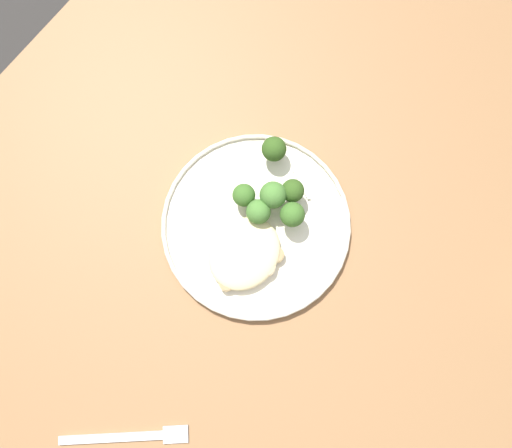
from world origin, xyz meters
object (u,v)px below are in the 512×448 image
at_px(seared_scallop_right_edge, 266,267).
at_px(dinner_fork, 129,437).
at_px(broccoli_floret_center_pile, 274,149).
at_px(broccoli_floret_beside_noodles, 258,212).
at_px(broccoli_floret_small_sprig, 244,195).
at_px(seared_scallop_large_seared, 276,255).
at_px(broccoli_floret_near_rim, 292,191).
at_px(dinner_plate, 256,225).
at_px(seared_scallop_tilted_round, 226,284).
at_px(seared_scallop_tiny_bay, 251,269).
at_px(broccoli_floret_left_leaning, 292,215).
at_px(broccoli_floret_split_head, 273,195).
at_px(seared_scallop_left_edge, 245,252).

distance_m(seared_scallop_right_edge, dinner_fork, 0.31).
bearing_deg(broccoli_floret_center_pile, broccoli_floret_beside_noodles, 24.46).
bearing_deg(broccoli_floret_beside_noodles, broccoli_floret_small_sprig, -102.14).
bearing_deg(seared_scallop_large_seared, broccoli_floret_beside_noodles, -118.38).
distance_m(broccoli_floret_near_rim, dinner_fork, 0.43).
height_order(dinner_plate, seared_scallop_tilted_round, seared_scallop_tilted_round).
xyz_separation_m(seared_scallop_tilted_round, seared_scallop_large_seared, (-0.08, 0.03, -0.00)).
xyz_separation_m(dinner_plate, seared_scallop_tiny_bay, (0.06, 0.04, 0.01)).
distance_m(seared_scallop_tilted_round, broccoli_floret_near_rim, 0.17).
xyz_separation_m(broccoli_floret_beside_noodles, dinner_fork, (0.37, 0.05, -0.04)).
bearing_deg(broccoli_floret_near_rim, broccoli_floret_center_pile, -119.94).
bearing_deg(seared_scallop_large_seared, broccoli_floret_center_pile, -140.86).
height_order(broccoli_floret_center_pile, broccoli_floret_left_leaning, broccoli_floret_left_leaning).
distance_m(broccoli_floret_near_rim, broccoli_floret_left_leaning, 0.04).
distance_m(seared_scallop_tiny_bay, broccoli_floret_split_head, 0.11).
xyz_separation_m(seared_scallop_tilted_round, broccoli_floret_beside_noodles, (-0.11, -0.03, 0.02)).
relative_size(dinner_plate, seared_scallop_large_seared, 11.61).
bearing_deg(broccoli_floret_small_sprig, seared_scallop_tilted_round, 26.96).
height_order(broccoli_floret_split_head, broccoli_floret_small_sprig, broccoli_floret_split_head).
bearing_deg(seared_scallop_left_edge, broccoli_floret_split_head, -169.36).
bearing_deg(dinner_fork, seared_scallop_left_edge, -173.95).
bearing_deg(broccoli_floret_split_head, broccoli_floret_near_rim, 145.33).
bearing_deg(seared_scallop_tilted_round, seared_scallop_large_seared, 158.62).
height_order(seared_scallop_right_edge, dinner_fork, seared_scallop_right_edge).
height_order(broccoli_floret_center_pile, dinner_fork, broccoli_floret_center_pile).
xyz_separation_m(seared_scallop_tiny_bay, broccoli_floret_split_head, (-0.10, -0.04, 0.03)).
bearing_deg(seared_scallop_large_seared, seared_scallop_left_edge, -55.85).
relative_size(seared_scallop_right_edge, broccoli_floret_small_sprig, 0.59).
height_order(seared_scallop_right_edge, broccoli_floret_beside_noodles, broccoli_floret_beside_noodles).
distance_m(seared_scallop_large_seared, broccoli_floret_beside_noodles, 0.07).
distance_m(seared_scallop_tiny_bay, broccoli_floret_near_rim, 0.13).
height_order(broccoli_floret_near_rim, broccoli_floret_small_sprig, broccoli_floret_near_rim).
height_order(seared_scallop_right_edge, broccoli_floret_small_sprig, broccoli_floret_small_sprig).
bearing_deg(broccoli_floret_near_rim, seared_scallop_tiny_bay, 10.25).
xyz_separation_m(dinner_plate, broccoli_floret_small_sprig, (-0.02, -0.04, 0.03)).
distance_m(seared_scallop_tilted_round, broccoli_floret_beside_noodles, 0.12).
bearing_deg(seared_scallop_right_edge, dinner_fork, -1.07).
bearing_deg(dinner_fork, seared_scallop_tilted_round, -174.41).
relative_size(seared_scallop_left_edge, seared_scallop_tiny_bay, 1.03).
relative_size(seared_scallop_large_seared, broccoli_floret_split_head, 0.40).
bearing_deg(broccoli_floret_beside_noodles, seared_scallop_right_edge, 45.95).
bearing_deg(seared_scallop_large_seared, broccoli_floret_split_head, -138.53).
relative_size(broccoli_floret_center_pile, broccoli_floret_beside_noodles, 0.98).
bearing_deg(seared_scallop_tiny_bay, broccoli_floret_left_leaning, -179.97).
bearing_deg(broccoli_floret_left_leaning, broccoli_floret_small_sprig, -75.52).
relative_size(seared_scallop_left_edge, broccoli_floret_near_rim, 0.62).
xyz_separation_m(broccoli_floret_near_rim, broccoli_floret_split_head, (0.02, -0.02, 0.01)).
bearing_deg(seared_scallop_large_seared, broccoli_floret_left_leaning, -164.59).
height_order(dinner_plate, seared_scallop_tiny_bay, seared_scallop_tiny_bay).
relative_size(seared_scallop_tiny_bay, broccoli_floret_left_leaning, 0.56).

